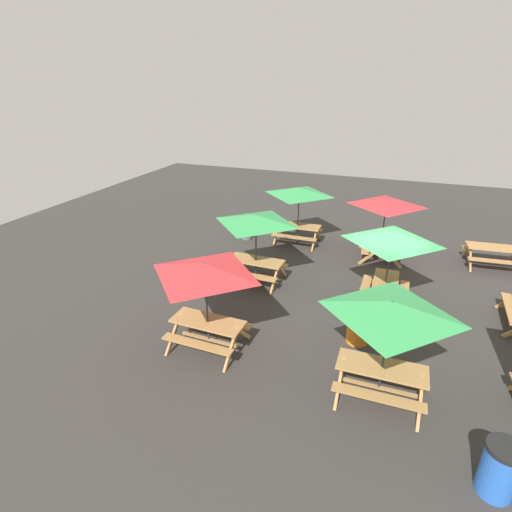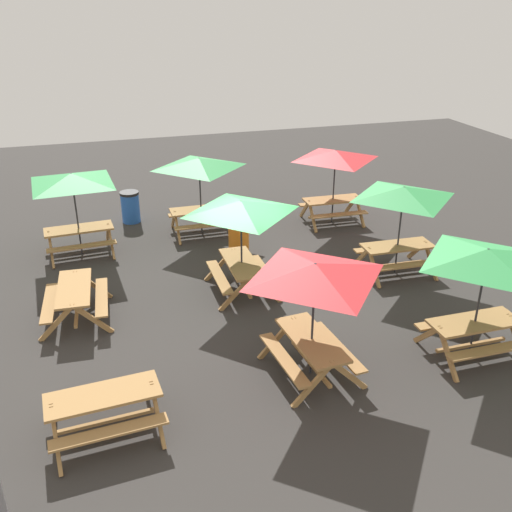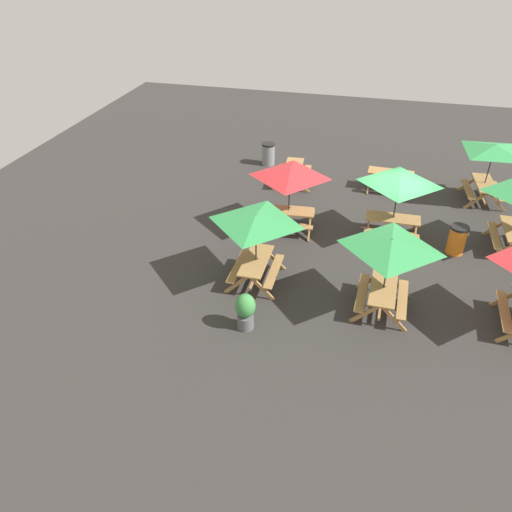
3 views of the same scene
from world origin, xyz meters
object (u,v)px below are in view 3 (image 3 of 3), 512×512
Objects in this scene: picnic_table_4 at (293,171)px; trash_bin_orange at (457,240)px; picnic_table_6 at (390,176)px; picnic_table_8 at (399,185)px; picnic_table_2 at (256,224)px; potted_plant_0 at (245,310)px; picnic_table_1 at (390,249)px; trash_bin_gray at (268,154)px; picnic_table_7 at (493,153)px; picnic_table_0 at (290,178)px.

trash_bin_orange is (-3.89, -6.15, -0.07)m from picnic_table_4.
picnic_table_8 reaches higher than picnic_table_6.
picnic_table_2 is at bearing 43.26° from picnic_table_8.
picnic_table_4 is 1.94× the size of trash_bin_orange.
potted_plant_0 is (-9.15, -0.45, 0.03)m from picnic_table_4.
picnic_table_1 and picnic_table_8 have the same top height.
picnic_table_2 is at bearing -169.25° from trash_bin_gray.
picnic_table_2 is at bearing 131.21° from picnic_table_7.
trash_bin_orange is at bearing 173.65° from picnic_table_0.
picnic_table_0 is 2.38× the size of trash_bin_gray.
trash_bin_gray is at bearing -75.05° from picnic_table_0.
picnic_table_8 is 2.38× the size of trash_bin_orange.
potted_plant_0 is at bearing 118.15° from picnic_table_1.
trash_bin_orange is at bearing -126.70° from picnic_table_4.
trash_bin_gray is (1.25, 5.35, -0.07)m from picnic_table_6.
potted_plant_0 is (-5.26, 5.70, 0.10)m from trash_bin_orange.
picnic_table_2 and picnic_table_7 have the same top height.
trash_bin_orange is (-4.15, 1.27, -1.49)m from picnic_table_7.
picnic_table_7 is 4.59m from trash_bin_orange.
picnic_table_1 is 4.05m from picnic_table_8.
picnic_table_7 reaches higher than picnic_table_4.
picnic_table_6 is at bearing -133.93° from picnic_table_0.
picnic_table_4 is (7.04, 0.20, -1.43)m from picnic_table_2.
picnic_table_1 is 2.38× the size of trash_bin_orange.
picnic_table_4 is at bearing 8.78° from picnic_table_6.
trash_bin_gray is (1.40, 8.87, -1.49)m from picnic_table_7.
picnic_table_4 is (3.78, 0.54, -1.43)m from picnic_table_0.
picnic_table_7 is 2.88× the size of trash_bin_gray.
picnic_table_7 is 4.96m from picnic_table_8.
picnic_table_1 is 0.83× the size of picnic_table_7.
trash_bin_gray is at bearing 10.84° from picnic_table_2.
picnic_table_7 reaches higher than trash_bin_orange.
potted_plant_0 is (-1.70, 3.47, -1.39)m from picnic_table_1.
picnic_table_6 is at bearing -19.82° from potted_plant_0.
picnic_table_0 is 5.97m from trash_bin_gray.
picnic_table_2 is 7.19m from picnic_table_4.
picnic_table_1 is 1.00× the size of picnic_table_8.
picnic_table_7 is at bearing -92.43° from picnic_table_4.
trash_bin_gray is (9.11, 5.37, -1.49)m from picnic_table_1.
picnic_table_4 is 1.94× the size of trash_bin_gray.
picnic_table_8 is at bearing 95.48° from picnic_table_6.
picnic_table_2 is 8.44m from picnic_table_6.
picnic_table_4 is at bearing 57.69° from trash_bin_orange.
picnic_table_4 is 3.92m from picnic_table_6.
trash_bin_gray is at bearing -42.40° from picnic_table_8.
trash_bin_gray is 1.00× the size of trash_bin_orange.
trash_bin_gray reaches higher than picnic_table_6.
trash_bin_gray is at bearing 53.88° from trash_bin_orange.
picnic_table_0 is 5.00m from picnic_table_1.
picnic_table_4 is at bearing 87.87° from picnic_table_7.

